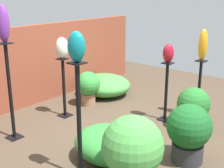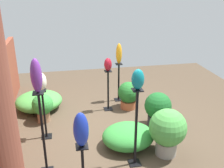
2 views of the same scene
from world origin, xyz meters
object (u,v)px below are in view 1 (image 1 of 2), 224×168
art_vase_ruby (168,53)px  potted_plant_front_left (132,150)px  pedestal_ruby (166,95)px  potted_plant_mid_left (189,131)px  art_vase_ivory (62,48)px  art_vase_teal (76,47)px  pedestal_ivory (64,90)px  potted_plant_back_center (193,107)px  art_vase_violet (3,23)px  art_vase_amber (203,45)px  pedestal_violet (10,96)px  pedestal_amber (199,92)px  pedestal_teal (79,127)px  potted_plant_mid_right (88,86)px

art_vase_ruby → potted_plant_front_left: bearing=-159.5°
pedestal_ruby → potted_plant_mid_left: bearing=-137.3°
art_vase_ivory → art_vase_teal: (-1.11, -1.50, 0.35)m
art_vase_ruby → potted_plant_mid_left: art_vase_ruby is taller
pedestal_ivory → potted_plant_back_center: bearing=-63.8°
art_vase_ruby → art_vase_ivory: bearing=123.9°
art_vase_ivory → art_vase_violet: bearing=-177.4°
pedestal_ivory → art_vase_ruby: (0.95, -1.41, 0.67)m
art_vase_amber → potted_plant_front_left: (-2.36, -0.35, -0.74)m
art_vase_teal → potted_plant_back_center: size_ratio=0.49×
potted_plant_front_left → potted_plant_back_center: (1.88, 0.21, -0.14)m
pedestal_violet → potted_plant_front_left: size_ratio=1.62×
pedestal_amber → pedestal_teal: 2.54m
art_vase_amber → potted_plant_mid_left: (-1.42, -0.53, -0.82)m
art_vase_ruby → potted_plant_mid_left: 1.48m
pedestal_violet → art_vase_violet: (0.00, 0.00, 1.01)m
potted_plant_front_left → potted_plant_mid_left: (0.94, -0.17, -0.08)m
pedestal_teal → art_vase_amber: size_ratio=2.69×
pedestal_teal → potted_plant_front_left: pedestal_teal is taller
pedestal_ivory → potted_plant_front_left: 2.32m
pedestal_teal → potted_plant_mid_left: pedestal_teal is taller
pedestal_violet → art_vase_teal: bearing=-93.0°
art_vase_teal → potted_plant_back_center: 2.39m
pedestal_ivory → potted_plant_mid_right: 0.67m
potted_plant_front_left → art_vase_ruby: bearing=20.5°
pedestal_amber → potted_plant_back_center: size_ratio=1.48×
art_vase_amber → art_vase_teal: bearing=174.1°
pedestal_teal → art_vase_teal: 0.90m
pedestal_teal → potted_plant_front_left: size_ratio=1.58×
pedestal_ruby → pedestal_violet: bearing=145.5°
potted_plant_mid_right → pedestal_violet: bearing=-175.8°
art_vase_ruby → potted_plant_mid_right: bearing=101.1°
art_vase_teal → potted_plant_front_left: bearing=-75.5°
potted_plant_mid_left → art_vase_violet: bearing=114.7°
pedestal_ivory → pedestal_teal: bearing=-126.5°
pedestal_ruby → potted_plant_front_left: 2.02m
pedestal_amber → pedestal_ivory: (-1.41, 1.76, 0.01)m
potted_plant_mid_right → pedestal_teal: bearing=-138.2°
potted_plant_front_left → pedestal_ivory: bearing=65.8°
art_vase_violet → potted_plant_mid_left: size_ratio=0.67×
art_vase_violet → potted_plant_mid_left: (1.03, -2.24, -1.24)m
pedestal_amber → art_vase_teal: bearing=174.1°
pedestal_teal → pedestal_ruby: 2.07m
pedestal_teal → potted_plant_back_center: pedestal_teal is taller
pedestal_amber → art_vase_ruby: 0.90m
pedestal_amber → pedestal_violet: (-2.45, 1.71, 0.20)m
art_vase_amber → pedestal_ivory: bearing=128.7°
pedestal_violet → potted_plant_mid_left: 2.48m
art_vase_teal → pedestal_teal: bearing=7.1°
art_vase_amber → art_vase_ivory: (-1.41, 1.76, -0.06)m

